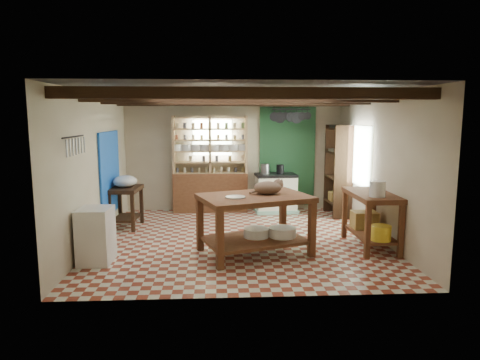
{
  "coord_description": "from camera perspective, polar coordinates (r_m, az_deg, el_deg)",
  "views": [
    {
      "loc": [
        -0.39,
        -7.43,
        2.19
      ],
      "look_at": [
        0.02,
        0.3,
        1.03
      ],
      "focal_mm": 32.0,
      "sensor_mm": 36.0,
      "label": 1
    }
  ],
  "objects": [
    {
      "name": "wicker_basket",
      "position": [
        7.83,
        16.25,
        -5.11
      ],
      "size": [
        0.42,
        0.34,
        0.29
      ],
      "primitive_type": "cube",
      "rotation": [
        0.0,
        0.0,
        0.01
      ],
      "color": "#A48342",
      "rests_on": "right_counter"
    },
    {
      "name": "wall_back",
      "position": [
        9.98,
        -0.83,
        3.4
      ],
      "size": [
        5.0,
        0.04,
        2.6
      ],
      "primitive_type": "cube",
      "color": "beige",
      "rests_on": "floor"
    },
    {
      "name": "basin_small",
      "position": [
        7.01,
        5.68,
        -6.93
      ],
      "size": [
        0.56,
        0.56,
        0.15
      ],
      "primitive_type": "cylinder",
      "rotation": [
        0.0,
        0.0,
        0.33
      ],
      "color": "white",
      "rests_on": "work_table"
    },
    {
      "name": "steel_tray",
      "position": [
        6.59,
        -0.62,
        -2.29
      ],
      "size": [
        0.4,
        0.4,
        0.02
      ],
      "primitive_type": "cylinder",
      "rotation": [
        0.0,
        0.0,
        0.33
      ],
      "color": "#96959C",
      "rests_on": "work_table"
    },
    {
      "name": "green_wall_patch",
      "position": [
        10.08,
        6.31,
        3.11
      ],
      "size": [
        1.3,
        0.04,
        2.3
      ],
      "primitive_type": "cube",
      "color": "#1D4928",
      "rests_on": "wall_back"
    },
    {
      "name": "kettle_right",
      "position": [
        9.77,
        5.38,
        1.44
      ],
      "size": [
        0.18,
        0.18,
        0.21
      ],
      "primitive_type": "cylinder",
      "rotation": [
        0.0,
        0.0,
        0.07
      ],
      "color": "black",
      "rests_on": "stove"
    },
    {
      "name": "stove",
      "position": [
        9.83,
        4.76,
        -1.74
      ],
      "size": [
        0.95,
        0.67,
        0.89
      ],
      "primitive_type": "cube",
      "rotation": [
        0.0,
        0.0,
        0.07
      ],
      "color": "white",
      "rests_on": "floor"
    },
    {
      "name": "wall_left",
      "position": [
        7.78,
        -18.79,
        1.49
      ],
      "size": [
        0.04,
        5.0,
        2.6
      ],
      "primitive_type": "cube",
      "color": "beige",
      "rests_on": "floor"
    },
    {
      "name": "cat",
      "position": [
        6.9,
        3.71,
        -1.03
      ],
      "size": [
        0.56,
        0.52,
        0.2
      ],
      "primitive_type": "ellipsoid",
      "rotation": [
        0.0,
        0.0,
        0.51
      ],
      "color": "#7E5F49",
      "rests_on": "work_table"
    },
    {
      "name": "utensil_rail",
      "position": [
        6.57,
        -21.29,
        4.36
      ],
      "size": [
        0.06,
        0.9,
        0.28
      ],
      "primitive_type": "cube",
      "color": "black",
      "rests_on": "wall_left"
    },
    {
      "name": "prep_table",
      "position": [
        8.77,
        -14.95,
        -3.53
      ],
      "size": [
        0.6,
        0.84,
        0.81
      ],
      "primitive_type": "cube",
      "rotation": [
        0.0,
        0.0,
        -0.07
      ],
      "color": "#341F12",
      "rests_on": "floor"
    },
    {
      "name": "shelving_unit",
      "position": [
        9.81,
        -3.99,
        2.11
      ],
      "size": [
        1.7,
        0.34,
        2.2
      ],
      "primitive_type": "cube",
      "color": "tan",
      "rests_on": "floor"
    },
    {
      "name": "floor",
      "position": [
        7.76,
        -0.06,
        -7.95
      ],
      "size": [
        5.0,
        5.0,
        0.02
      ],
      "primitive_type": "cube",
      "color": "maroon",
      "rests_on": "ground"
    },
    {
      "name": "tall_rack",
      "position": [
        9.69,
        12.95,
        1.24
      ],
      "size": [
        0.4,
        0.86,
        2.0
      ],
      "primitive_type": "cube",
      "color": "#341F12",
      "rests_on": "floor"
    },
    {
      "name": "white_cabinet",
      "position": [
        6.81,
        -18.67,
        -7.02
      ],
      "size": [
        0.48,
        0.57,
        0.84
      ],
      "primitive_type": "cube",
      "rotation": [
        0.0,
        0.0,
        -0.02
      ],
      "color": "white",
      "rests_on": "floor"
    },
    {
      "name": "ceiling",
      "position": [
        7.46,
        -0.07,
        11.67
      ],
      "size": [
        5.0,
        5.0,
        0.02
      ],
      "primitive_type": "cube",
      "color": "#414146",
      "rests_on": "wall_back"
    },
    {
      "name": "basin_large",
      "position": [
        6.98,
        2.17,
        -7.03
      ],
      "size": [
        0.52,
        0.52,
        0.14
      ],
      "primitive_type": "cylinder",
      "rotation": [
        0.0,
        0.0,
        0.33
      ],
      "color": "white",
      "rests_on": "work_table"
    },
    {
      "name": "yellow_tub",
      "position": [
        7.15,
        18.26,
        -6.71
      ],
      "size": [
        0.32,
        0.32,
        0.24
      ],
      "primitive_type": "cylinder",
      "rotation": [
        0.0,
        0.0,
        0.01
      ],
      "color": "yellow",
      "rests_on": "right_counter"
    },
    {
      "name": "white_bucket",
      "position": [
        7.08,
        17.84,
        -1.13
      ],
      "size": [
        0.25,
        0.25,
        0.25
      ],
      "primitive_type": "cylinder",
      "rotation": [
        0.0,
        0.0,
        0.01
      ],
      "color": "white",
      "rests_on": "right_counter"
    },
    {
      "name": "work_table",
      "position": [
        6.87,
        1.96,
        -5.96
      ],
      "size": [
        1.94,
        1.6,
        0.95
      ],
      "primitive_type": "cube",
      "rotation": [
        0.0,
        0.0,
        0.33
      ],
      "color": "brown",
      "rests_on": "floor"
    },
    {
      "name": "window_right",
      "position": [
        8.95,
        15.68,
        3.13
      ],
      "size": [
        0.02,
        1.3,
        1.2
      ],
      "primitive_type": "cube",
      "color": "silver",
      "rests_on": "wall_right"
    },
    {
      "name": "wall_right",
      "position": [
        8.03,
        18.06,
        1.73
      ],
      "size": [
        0.04,
        5.0,
        2.6
      ],
      "primitive_type": "cube",
      "color": "beige",
      "rests_on": "floor"
    },
    {
      "name": "right_counter",
      "position": [
        7.54,
        17.03,
        -5.11
      ],
      "size": [
        0.66,
        1.3,
        0.93
      ],
      "primitive_type": "cube",
      "rotation": [
        0.0,
        0.0,
        0.01
      ],
      "color": "brown",
      "rests_on": "floor"
    },
    {
      "name": "blue_wall_patch",
      "position": [
        8.66,
        -16.95,
        0.91
      ],
      "size": [
        0.04,
        1.4,
        1.6
      ],
      "primitive_type": "cube",
      "color": "blue",
      "rests_on": "wall_left"
    },
    {
      "name": "wall_front",
      "position": [
        5.03,
        1.45,
        -1.68
      ],
      "size": [
        5.0,
        0.04,
        2.6
      ],
      "primitive_type": "cube",
      "color": "beige",
      "rests_on": "floor"
    },
    {
      "name": "enamel_bowl",
      "position": [
        8.68,
        -15.08,
        -0.16
      ],
      "size": [
        0.49,
        0.49,
        0.23
      ],
      "primitive_type": "ellipsoid",
      "rotation": [
        0.0,
        0.0,
        -0.07
      ],
      "color": "white",
      "rests_on": "prep_table"
    },
    {
      "name": "window_back",
      "position": [
        9.93,
        -3.73,
        5.67
      ],
      "size": [
        0.9,
        0.02,
        0.8
      ],
      "primitive_type": "cube",
      "color": "silver",
      "rests_on": "wall_back"
    },
    {
      "name": "ceiling_beams",
      "position": [
        7.45,
        -0.07,
        10.74
      ],
      "size": [
        5.0,
        3.8,
        0.15
      ],
      "primitive_type": "cube",
      "color": "#341F12",
      "rests_on": "ceiling"
    },
    {
      "name": "pot_rack",
      "position": [
        9.63,
        6.81,
        8.39
      ],
      "size": [
        0.86,
        0.12,
        0.36
      ],
      "primitive_type": "cube",
      "color": "black",
      "rests_on": "ceiling"
    },
    {
      "name": "kettle_left",
      "position": [
        9.7,
        3.36,
        1.47
      ],
      "size": [
        0.21,
        0.21,
        0.23
      ],
      "primitive_type": "cylinder",
      "rotation": [
        0.0,
        0.0,
        0.07
      ],
      "color": "#96959C",
      "rests_on": "stove"
    }
  ]
}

